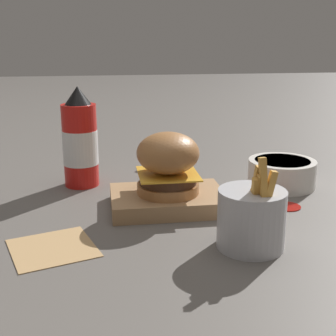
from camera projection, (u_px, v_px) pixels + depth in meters
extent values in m
plane|color=#5B5651|center=(169.00, 211.00, 0.90)|extent=(6.00, 6.00, 0.00)
cube|color=#A37A51|center=(168.00, 200.00, 0.91)|extent=(0.22, 0.16, 0.03)
cylinder|color=#9E6638|center=(169.00, 188.00, 0.91)|extent=(0.12, 0.12, 0.02)
cylinder|color=#422819|center=(169.00, 179.00, 0.90)|extent=(0.11, 0.11, 0.02)
cube|color=gold|center=(169.00, 174.00, 0.90)|extent=(0.11, 0.11, 0.00)
ellipsoid|color=#9E6638|center=(169.00, 153.00, 0.89)|extent=(0.12, 0.12, 0.08)
cylinder|color=red|center=(80.00, 146.00, 1.03)|extent=(0.08, 0.08, 0.18)
cylinder|color=silver|center=(80.00, 147.00, 1.03)|extent=(0.08, 0.08, 0.08)
cone|color=black|center=(78.00, 95.00, 1.00)|extent=(0.06, 0.06, 0.04)
cylinder|color=#B7B7BC|center=(251.00, 219.00, 0.74)|extent=(0.11, 0.11, 0.10)
cube|color=gold|center=(260.00, 195.00, 0.71)|extent=(0.02, 0.03, 0.07)
cube|color=gold|center=(256.00, 197.00, 0.71)|extent=(0.02, 0.02, 0.07)
cube|color=gold|center=(268.00, 196.00, 0.70)|extent=(0.03, 0.01, 0.08)
cube|color=gold|center=(255.00, 190.00, 0.72)|extent=(0.02, 0.02, 0.08)
cube|color=gold|center=(253.00, 195.00, 0.72)|extent=(0.03, 0.02, 0.06)
cube|color=gold|center=(264.00, 190.00, 0.70)|extent=(0.02, 0.02, 0.10)
cylinder|color=silver|center=(282.00, 173.00, 1.04)|extent=(0.15, 0.15, 0.06)
cylinder|color=#669356|center=(282.00, 162.00, 1.03)|extent=(0.12, 0.12, 0.01)
cylinder|color=#B2B2B7|center=(172.00, 164.00, 1.20)|extent=(0.12, 0.05, 0.01)
ellipsoid|color=#B2B2B7|center=(143.00, 169.00, 1.16)|extent=(0.04, 0.04, 0.01)
cylinder|color=#9E140F|center=(287.00, 206.00, 0.92)|extent=(0.05, 0.05, 0.00)
cube|color=tan|center=(53.00, 248.00, 0.74)|extent=(0.16, 0.16, 0.00)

